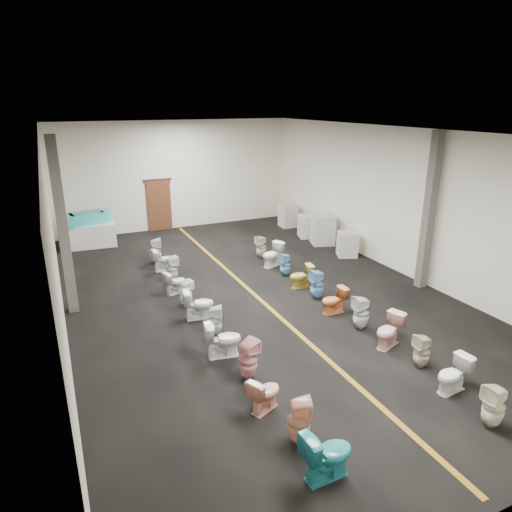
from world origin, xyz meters
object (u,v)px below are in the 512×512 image
object	(u,v)px
toilet_left_4	(223,339)
toilet_right_8	(285,264)
toilet_right_6	(317,284)
display_table	(89,235)
toilet_left_10	(164,260)
toilet_left_2	(265,393)
toilet_right_7	(301,276)
toilet_right_4	(361,313)
toilet_right_5	(334,301)
toilet_left_6	(198,304)
appliance_crate_a	(347,244)
toilet_left_5	(215,321)
toilet_right_2	(422,351)
toilet_left_8	(175,282)
toilet_left_11	(155,251)
toilet_right_3	(389,331)
toilet_left_0	(327,454)
toilet_left_9	(172,269)
toilet_right_0	(494,406)
toilet_left_1	(299,421)
appliance_crate_b	(323,230)
appliance_crate_c	(309,226)
toilet_right_9	(272,255)
toilet_right_1	(453,375)
toilet_right_10	(261,247)
toilet_left_7	(186,293)
toilet_left_3	(248,360)

from	to	relation	value
toilet_left_4	toilet_right_8	xyz separation A→B (m)	(3.47, 3.68, -0.03)
toilet_right_8	toilet_right_6	bearing A→B (deg)	-12.34
display_table	toilet_left_10	distance (m)	4.22
toilet_left_2	toilet_right_7	bearing A→B (deg)	-60.61
toilet_right_4	toilet_right_5	world-z (taller)	toilet_right_4
toilet_left_6	toilet_right_5	size ratio (longest dim) A/B	1.12
appliance_crate_a	toilet_left_10	size ratio (longest dim) A/B	1.17
toilet_left_5	toilet_right_2	distance (m)	4.59
toilet_left_8	toilet_left_6	bearing A→B (deg)	168.64
toilet_left_11	toilet_right_3	distance (m)	8.48
toilet_right_3	toilet_right_7	bearing A→B (deg)	160.40
toilet_left_0	toilet_right_6	size ratio (longest dim) A/B	0.95
toilet_left_9	toilet_right_0	xyz separation A→B (m)	(3.23, -8.66, 0.00)
toilet_left_6	toilet_right_0	bearing A→B (deg)	-142.17
toilet_left_0	toilet_left_1	bearing A→B (deg)	-0.63
toilet_right_7	toilet_right_0	bearing A→B (deg)	5.08
toilet_right_0	toilet_right_3	world-z (taller)	toilet_right_0
toilet_right_3	toilet_left_8	bearing A→B (deg)	-164.82
display_table	toilet_left_0	size ratio (longest dim) A/B	2.40
appliance_crate_b	toilet_left_11	world-z (taller)	appliance_crate_b
toilet_right_0	toilet_left_5	bearing A→B (deg)	-148.54
display_table	toilet_left_0	world-z (taller)	display_table
appliance_crate_c	toilet_right_9	bearing A→B (deg)	-139.19
toilet_right_8	toilet_left_1	bearing A→B (deg)	-37.77
toilet_right_1	toilet_left_2	bearing A→B (deg)	-112.30
toilet_right_2	toilet_right_7	world-z (taller)	toilet_right_2
toilet_right_10	toilet_right_7	bearing A→B (deg)	-15.07
toilet_right_10	appliance_crate_b	bearing A→B (deg)	86.89
toilet_left_1	toilet_right_2	size ratio (longest dim) A/B	1.11
toilet_left_9	toilet_right_1	world-z (taller)	toilet_left_9
toilet_left_8	toilet_left_10	bearing A→B (deg)	-19.56
appliance_crate_a	toilet_right_9	size ratio (longest dim) A/B	1.07
toilet_left_5	toilet_left_9	distance (m)	3.71
toilet_left_2	toilet_right_2	bearing A→B (deg)	-115.99
toilet_right_2	toilet_right_8	size ratio (longest dim) A/B	1.00
toilet_right_6	display_table	bearing A→B (deg)	-145.92
appliance_crate_a	appliance_crate_c	size ratio (longest dim) A/B	0.96
toilet_left_4	toilet_right_10	world-z (taller)	toilet_right_10
display_table	toilet_right_9	distance (m)	7.20
toilet_left_7	toilet_right_10	distance (m)	4.49
toilet_left_1	toilet_right_6	world-z (taller)	toilet_right_6
toilet_left_9	toilet_right_5	distance (m)	5.06
toilet_left_2	toilet_left_3	world-z (taller)	toilet_left_3
appliance_crate_c	toilet_left_5	xyz separation A→B (m)	(-6.21, -6.15, -0.08)
appliance_crate_a	appliance_crate_c	world-z (taller)	appliance_crate_c
toilet_right_9	toilet_right_10	xyz separation A→B (m)	(0.03, 0.93, -0.00)
toilet_right_10	toilet_right_6	bearing A→B (deg)	-14.75
toilet_left_3	toilet_right_0	size ratio (longest dim) A/B	1.05
toilet_left_11	toilet_right_3	world-z (taller)	toilet_left_11
toilet_left_9	toilet_left_10	bearing A→B (deg)	-10.39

